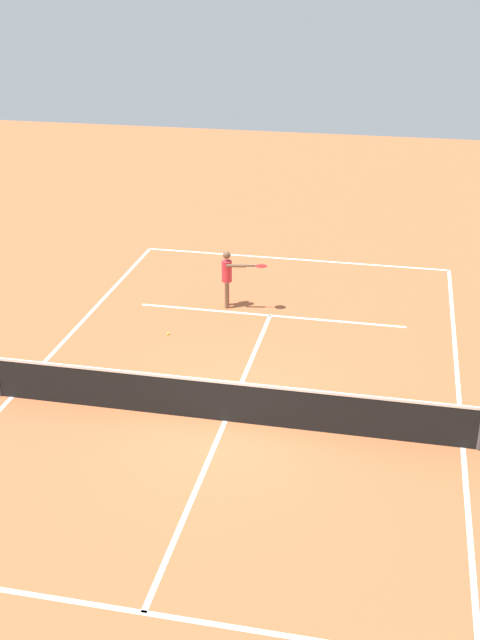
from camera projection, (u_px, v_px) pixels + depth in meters
name	position (u px, v px, depth m)	size (l,w,h in m)	color
ground_plane	(225.00, 421.00, 16.78)	(60.00, 60.00, 0.00)	#B76038
court_lines	(225.00, 421.00, 16.78)	(9.84, 20.12, 0.01)	white
tennis_net	(225.00, 400.00, 16.57)	(10.44, 0.10, 1.07)	#4C4C51
player_serving	(229.00, 274.00, 21.83)	(1.29, 0.45, 1.63)	brown
tennis_ball	(168.00, 334.00, 20.56)	(0.07, 0.07, 0.07)	#CCE033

